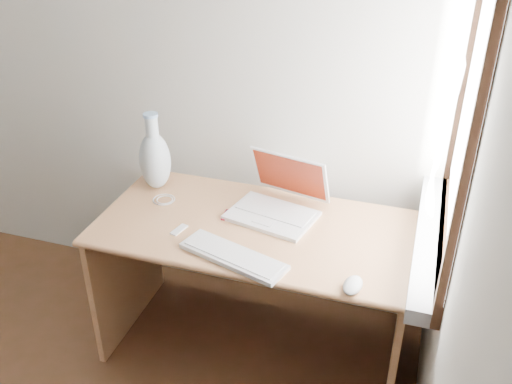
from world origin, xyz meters
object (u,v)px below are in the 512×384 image
(external_keyboard, at_px, (233,256))
(vase, at_px, (155,159))
(desk, at_px, (260,253))
(laptop, at_px, (275,201))

(external_keyboard, height_order, vase, vase)
(external_keyboard, bearing_deg, desk, 105.87)
(desk, bearing_deg, vase, 169.95)
(desk, height_order, external_keyboard, external_keyboard)
(desk, distance_m, vase, 0.65)
(laptop, height_order, external_keyboard, laptop)
(laptop, xyz_separation_m, external_keyboard, (-0.06, -0.38, -0.04))
(laptop, xyz_separation_m, vase, (-0.59, 0.04, 0.09))
(desk, xyz_separation_m, vase, (-0.54, 0.10, 0.35))
(laptop, relative_size, vase, 1.09)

